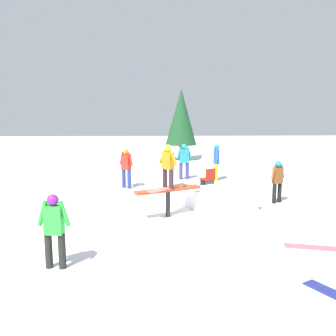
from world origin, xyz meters
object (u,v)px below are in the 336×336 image
Objects in this scene: loose_snowboard_coral at (317,248)px; bystander_teal at (184,159)px; main_rider_on_rail at (168,168)px; bystander_blue at (216,160)px; pine_tree_near at (181,117)px; bystander_brown at (278,179)px; rail_feature at (168,193)px; folding_chair at (208,180)px; bystander_red at (126,166)px; bystander_green at (54,227)px.

bystander_teal is at bearing 120.76° from loose_snowboard_coral.
main_rider_on_rail is 5.86m from bystander_blue.
pine_tree_near is (1.14, -6.36, 1.67)m from bystander_blue.
bystander_teal is 8.66m from loose_snowboard_coral.
bystander_brown is at bearing -156.51° from bystander_blue.
bystander_blue reaches higher than rail_feature.
folding_chair is (-1.62, -3.33, -1.04)m from main_rider_on_rail.
rail_feature reaches higher than loose_snowboard_coral.
folding_chair is at bearing 107.83° from bystander_brown.
bystander_brown is at bearing 10.56° from bystander_red.
rail_feature is at bearing 156.53° from loose_snowboard_coral.
main_rider_on_rail reaches higher than bystander_brown.
bystander_red is 3.25m from folding_chair.
bystander_red is 8.40m from pine_tree_near.
bystander_blue reaches higher than bystander_red.
bystander_green is 1.07× the size of bystander_brown.
bystander_brown is at bearing 156.98° from main_rider_on_rail.
bystander_teal is 2.52m from folding_chair.
pine_tree_near is (2.59, -10.23, 1.76)m from bystander_brown.
bystander_green is at bearing -171.42° from bystander_brown.
main_rider_on_rail is 3.85m from folding_chair.
loose_snowboard_coral is at bearing 16.07° from bystander_green.
bystander_red reaches higher than loose_snowboard_coral.
bystander_green is 9.70m from bystander_teal.
bystander_brown is 0.99× the size of loose_snowboard_coral.
main_rider_on_rail reaches higher than rail_feature.
pine_tree_near reaches higher than main_rider_on_rail.
bystander_red is 1.09× the size of loose_snowboard_coral.
bystander_red is at bearing -153.36° from bystander_teal.
bystander_red is 2.97m from bystander_teal.
rail_feature is 0.75m from main_rider_on_rail.
bystander_blue is (-2.24, -5.39, -0.57)m from main_rider_on_rail.
main_rider_on_rail is 0.81× the size of bystander_red.
bystander_green is (4.59, 8.85, -0.04)m from bystander_blue.
main_rider_on_rail is 0.90× the size of bystander_brown.
bystander_blue is at bearing 56.33° from bystander_red.
bystander_blue is at bearing -21.82° from bystander_teal.
main_rider_on_rail is at bearing 160.32° from bystander_blue.
bystander_teal is at bearing 80.49° from bystander_blue.
bystander_brown is at bearing 99.05° from loose_snowboard_coral.
bystander_red is 5.77m from bystander_brown.
rail_feature is 1.54× the size of main_rider_on_rail.
bystander_green is at bearing 155.54° from bystander_blue.
folding_chair is 0.21× the size of pine_tree_near.
main_rider_on_rail is 4.28m from bystander_red.
bystander_green is 0.96× the size of bystander_teal.
bystander_red is at bearing -39.75° from folding_chair.
main_rider_on_rail is at bearing 171.39° from bystander_brown.
rail_feature is 11.94m from pine_tree_near.
bystander_red reaches higher than bystander_brown.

